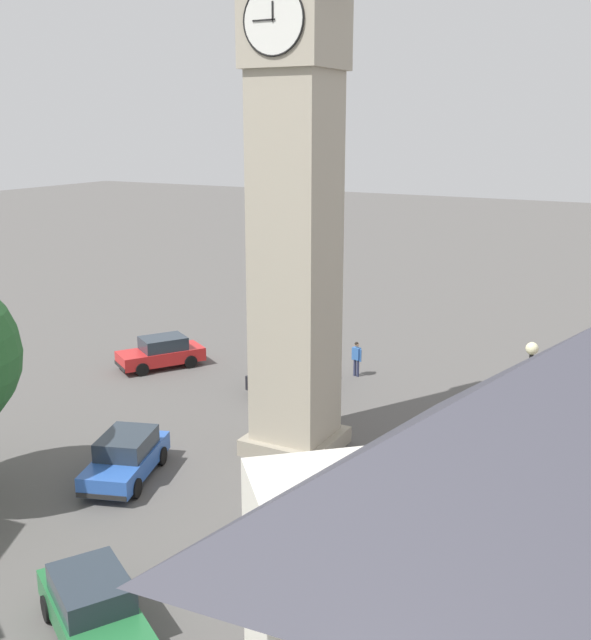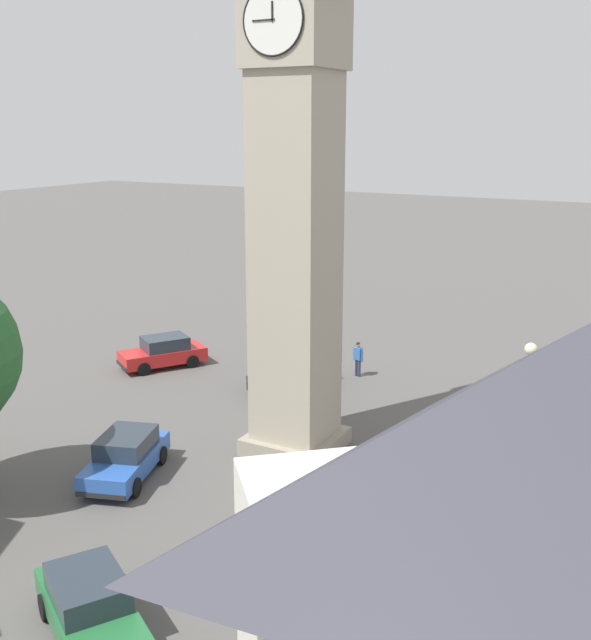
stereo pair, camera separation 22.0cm
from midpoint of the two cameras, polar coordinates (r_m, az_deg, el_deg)
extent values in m
plane|color=#565451|center=(28.10, -0.23, -9.73)|extent=(200.00, 200.00, 0.00)
cube|color=gray|center=(27.98, -0.23, -9.17)|extent=(3.12, 3.12, 0.60)
cube|color=#ADA38E|center=(26.01, -0.24, 4.37)|extent=(2.50, 2.50, 12.72)
cube|color=#ADA38E|center=(25.78, -0.26, 21.53)|extent=(2.80, 2.80, 2.75)
cylinder|color=white|center=(24.55, -1.99, 21.87)|extent=(2.10, 0.04, 2.10)
torus|color=black|center=(24.54, -2.00, 21.87)|extent=(2.16, 0.06, 2.16)
cube|color=black|center=(24.54, -2.05, 22.42)|extent=(0.05, 0.02, 0.59)
cube|color=black|center=(24.67, -2.72, 21.83)|extent=(0.80, 0.02, 0.04)
cylinder|color=white|center=(27.03, 1.30, 21.21)|extent=(2.10, 0.04, 2.10)
torus|color=black|center=(27.04, 1.31, 21.21)|extent=(2.16, 0.06, 2.16)
cube|color=#2D5BB7|center=(26.32, -13.00, -10.48)|extent=(2.94, 4.43, 0.64)
cube|color=#28333D|center=(26.20, -12.95, -9.12)|extent=(2.16, 2.49, 0.64)
cylinder|color=black|center=(25.14, -12.32, -12.38)|extent=(0.42, 0.68, 0.64)
cylinder|color=black|center=(25.74, -15.70, -11.94)|extent=(0.42, 0.68, 0.64)
cylinder|color=black|center=(27.20, -10.39, -10.12)|extent=(0.42, 0.68, 0.64)
cylinder|color=black|center=(27.76, -13.55, -9.77)|extent=(0.42, 0.68, 0.64)
cube|color=black|center=(24.77, -14.78, -12.85)|extent=(1.62, 0.65, 0.16)
cube|color=#236B38|center=(19.25, -15.37, -20.85)|extent=(4.39, 3.57, 0.64)
cube|color=#28333D|center=(19.02, -15.63, -19.08)|extent=(2.60, 2.42, 0.64)
cylinder|color=black|center=(20.55, -14.03, -19.15)|extent=(0.66, 0.52, 0.64)
cylinder|color=black|center=(20.27, -18.63, -20.04)|extent=(0.66, 0.52, 0.64)
cube|color=black|center=(34.03, -0.59, -4.23)|extent=(2.48, 4.36, 0.64)
cube|color=#28333D|center=(33.73, -0.76, -3.30)|extent=(1.95, 2.37, 0.64)
cylinder|color=black|center=(35.50, -0.28, -3.88)|extent=(0.34, 0.67, 0.64)
cylinder|color=black|center=(34.54, 1.75, -4.42)|extent=(0.34, 0.67, 0.64)
cylinder|color=black|center=(33.76, -2.99, -4.89)|extent=(0.34, 0.67, 0.64)
cylinder|color=black|center=(32.75, -0.93, -5.50)|extent=(0.34, 0.67, 0.64)
cube|color=black|center=(35.58, 1.53, -3.76)|extent=(1.66, 0.45, 0.16)
cube|color=#2D5BB7|center=(28.06, 18.33, -9.25)|extent=(4.43, 3.30, 0.64)
cube|color=#28333D|center=(27.90, 18.18, -8.00)|extent=(2.57, 2.31, 0.64)
cylinder|color=black|center=(28.17, 21.30, -10.03)|extent=(0.67, 0.47, 0.64)
cylinder|color=black|center=(26.93, 19.41, -11.01)|extent=(0.67, 0.47, 0.64)
cylinder|color=black|center=(29.41, 17.27, -8.61)|extent=(0.67, 0.47, 0.64)
cylinder|color=black|center=(28.23, 15.28, -9.46)|extent=(0.67, 0.47, 0.64)
cube|color=red|center=(37.45, -10.38, -2.70)|extent=(3.62, 4.38, 0.64)
cube|color=#28333D|center=(37.32, -10.20, -1.76)|extent=(2.44, 2.61, 0.64)
cylinder|color=black|center=(36.45, -11.77, -3.70)|extent=(0.53, 0.66, 0.64)
cylinder|color=black|center=(37.91, -12.51, -3.02)|extent=(0.53, 0.66, 0.64)
cylinder|color=black|center=(37.20, -8.16, -3.15)|extent=(0.53, 0.66, 0.64)
cylinder|color=black|center=(38.64, -9.03, -2.51)|extent=(0.53, 0.66, 0.64)
cube|color=black|center=(36.95, -13.32, -3.45)|extent=(1.47, 0.99, 0.16)
cylinder|color=#2D3351|center=(35.79, 4.36, -3.61)|extent=(0.13, 0.13, 0.82)
cylinder|color=#2D3351|center=(35.69, 4.59, -3.67)|extent=(0.13, 0.13, 0.82)
cube|color=#386BB7|center=(35.52, 4.49, -2.56)|extent=(0.40, 0.30, 0.60)
cylinder|color=#386BB7|center=(35.67, 4.19, -2.56)|extent=(0.09, 0.09, 0.60)
cylinder|color=#386BB7|center=(35.40, 4.79, -2.71)|extent=(0.09, 0.09, 0.60)
sphere|color=tan|center=(35.39, 4.51, -1.86)|extent=(0.22, 0.22, 0.22)
sphere|color=black|center=(35.38, 4.50, -1.83)|extent=(0.20, 0.20, 0.20)
pyramid|color=#383842|center=(10.61, 20.87, -7.70)|extent=(10.95, 10.79, 2.88)
cylinder|color=black|center=(23.00, 16.73, -8.88)|extent=(0.12, 0.12, 5.33)
sphere|color=beige|center=(22.05, 17.27, -2.08)|extent=(0.36, 0.36, 0.36)
camera|label=1|loc=(0.11, -90.24, -0.06)|focal=42.08mm
camera|label=2|loc=(0.11, 89.76, 0.06)|focal=42.08mm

